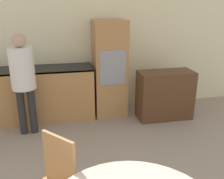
# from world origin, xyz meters

# --- Properties ---
(wall_back) EXTENTS (7.17, 0.05, 2.60)m
(wall_back) POSITION_xyz_m (0.00, 4.73, 1.30)
(wall_back) COLOR beige
(wall_back) RESTS_ON ground_plane
(kitchen_counter) EXTENTS (2.66, 0.60, 0.94)m
(kitchen_counter) POSITION_xyz_m (-1.41, 4.38, 0.48)
(kitchen_counter) COLOR #AD7A47
(kitchen_counter) RESTS_ON ground_plane
(oven_unit) EXTENTS (0.57, 0.59, 1.74)m
(oven_unit) POSITION_xyz_m (0.25, 4.39, 0.87)
(oven_unit) COLOR #AD7A47
(oven_unit) RESTS_ON ground_plane
(sideboard) EXTENTS (0.98, 0.45, 0.87)m
(sideboard) POSITION_xyz_m (1.19, 3.96, 0.44)
(sideboard) COLOR #51331E
(sideboard) RESTS_ON ground_plane
(person_standing) EXTENTS (0.36, 0.36, 1.60)m
(person_standing) POSITION_xyz_m (-1.19, 3.86, 0.98)
(person_standing) COLOR #262628
(person_standing) RESTS_ON ground_plane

